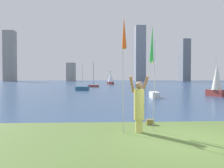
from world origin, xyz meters
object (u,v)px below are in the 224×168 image
object	(u,v)px
kite_flag_left	(124,36)
bag	(150,122)
sailboat_0	(82,88)
sailboat_1	(93,86)
sailboat_4	(154,94)
sailboat_6	(217,81)
kite_flag_right	(152,46)
person	(139,104)
sailboat_2	(111,79)

from	to	relation	value
kite_flag_left	bag	bearing A→B (deg)	51.51
sailboat_0	sailboat_1	size ratio (longest dim) A/B	0.78
sailboat_4	sailboat_6	bearing A→B (deg)	13.43
kite_flag_left	sailboat_1	size ratio (longest dim) A/B	0.86
kite_flag_left	kite_flag_right	bearing A→B (deg)	32.45
sailboat_4	person	bearing A→B (deg)	-104.90
person	bag	world-z (taller)	person
sailboat_2	sailboat_0	bearing A→B (deg)	-100.89
kite_flag_right	bag	world-z (taller)	kite_flag_right
person	sailboat_4	bearing A→B (deg)	84.16
kite_flag_left	kite_flag_right	world-z (taller)	kite_flag_left
person	sailboat_4	xyz separation A→B (m)	(3.51, 13.20, -0.62)
kite_flag_left	sailboat_0	distance (m)	26.18
person	bag	bearing A→B (deg)	72.05
sailboat_1	sailboat_2	xyz separation A→B (m)	(3.81, 15.58, 1.11)
sailboat_1	sailboat_0	bearing A→B (deg)	-96.62
sailboat_2	sailboat_6	distance (m)	38.15
sailboat_2	sailboat_6	xyz separation A→B (m)	(8.54, -37.18, 0.12)
sailboat_0	sailboat_4	distance (m)	14.35
bag	kite_flag_left	bearing A→B (deg)	-128.49
kite_flag_left	sailboat_4	xyz separation A→B (m)	(4.05, 13.42, -2.90)
bag	sailboat_1	xyz separation A→B (m)	(-3.13, 35.06, 0.16)
person	sailboat_2	xyz separation A→B (m)	(1.33, 51.90, 0.43)
kite_flag_left	sailboat_2	bearing A→B (deg)	87.94
sailboat_6	sailboat_4	bearing A→B (deg)	-166.57
kite_flag_right	sailboat_4	distance (m)	13.35
kite_flag_right	sailboat_4	xyz separation A→B (m)	(2.98, 12.74, -2.65)
sailboat_2	sailboat_1	bearing A→B (deg)	-103.76
kite_flag_right	sailboat_1	distance (m)	36.09
sailboat_1	sailboat_4	bearing A→B (deg)	-75.47
sailboat_0	sailboat_4	xyz separation A→B (m)	(7.24, -12.39, 0.04)
sailboat_4	sailboat_6	xyz separation A→B (m)	(6.36, 1.52, 1.18)
kite_flag_right	person	bearing A→B (deg)	-139.27
person	sailboat_2	distance (m)	51.92
sailboat_0	person	bearing A→B (deg)	-81.72
kite_flag_right	sailboat_4	bearing A→B (deg)	76.85
sailboat_2	sailboat_4	xyz separation A→B (m)	(2.18, -38.70, -1.05)
sailboat_0	sailboat_6	world-z (taller)	sailboat_6
sailboat_2	sailboat_6	bearing A→B (deg)	-77.07
bag	sailboat_4	distance (m)	12.28
person	sailboat_0	world-z (taller)	sailboat_0
person	sailboat_0	bearing A→B (deg)	107.34
kite_flag_right	sailboat_2	distance (m)	51.47
sailboat_2	sailboat_4	world-z (taller)	sailboat_4
kite_flag_right	bag	xyz separation A→B (m)	(0.11, 0.81, -2.88)
sailboat_0	sailboat_1	world-z (taller)	sailboat_1
person	bag	size ratio (longest dim) A/B	6.61
sailboat_1	sailboat_6	xyz separation A→B (m)	(12.35, -21.60, 1.24)
sailboat_1	sailboat_2	world-z (taller)	sailboat_1
bag	sailboat_4	world-z (taller)	sailboat_4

